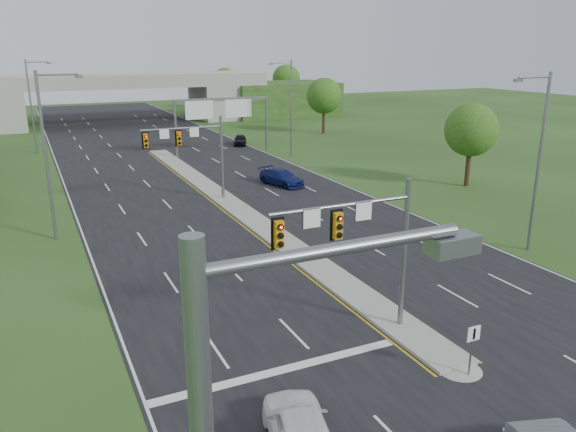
# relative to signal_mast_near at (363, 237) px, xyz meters

# --- Properties ---
(ground) EXTENTS (240.00, 240.00, 0.00)m
(ground) POSITION_rel_signal_mast_near_xyz_m (2.26, 0.07, -4.73)
(ground) COLOR #254217
(ground) RESTS_ON ground
(road) EXTENTS (24.00, 160.00, 0.02)m
(road) POSITION_rel_signal_mast_near_xyz_m (2.26, 35.07, -4.72)
(road) COLOR black
(road) RESTS_ON ground
(median) EXTENTS (2.00, 54.00, 0.16)m
(median) POSITION_rel_signal_mast_near_xyz_m (2.26, 23.07, -4.63)
(median) COLOR gray
(median) RESTS_ON road
(median_nose) EXTENTS (2.00, 2.00, 0.16)m
(median_nose) POSITION_rel_signal_mast_near_xyz_m (2.26, -3.93, -4.63)
(median_nose) COLOR gray
(median_nose) RESTS_ON road
(lane_markings) EXTENTS (23.72, 160.00, 0.01)m
(lane_markings) POSITION_rel_signal_mast_near_xyz_m (1.66, 28.99, -4.70)
(lane_markings) COLOR gold
(lane_markings) RESTS_ON road
(signal_mast_near) EXTENTS (6.62, 0.60, 7.00)m
(signal_mast_near) POSITION_rel_signal_mast_near_xyz_m (0.00, 0.00, 0.00)
(signal_mast_near) COLOR slate
(signal_mast_near) RESTS_ON ground
(signal_mast_far) EXTENTS (6.62, 0.60, 7.00)m
(signal_mast_far) POSITION_rel_signal_mast_near_xyz_m (0.00, 25.00, 0.00)
(signal_mast_far) COLOR slate
(signal_mast_far) RESTS_ON ground
(keep_right_sign) EXTENTS (0.60, 0.13, 2.20)m
(keep_right_sign) POSITION_rel_signal_mast_near_xyz_m (2.26, -4.45, -3.21)
(keep_right_sign) COLOR slate
(keep_right_sign) RESTS_ON ground
(sign_gantry) EXTENTS (11.58, 0.44, 6.67)m
(sign_gantry) POSITION_rel_signal_mast_near_xyz_m (8.95, 44.99, 0.51)
(sign_gantry) COLOR slate
(sign_gantry) RESTS_ON ground
(overpass) EXTENTS (80.00, 14.00, 8.10)m
(overpass) POSITION_rel_signal_mast_near_xyz_m (2.26, 80.07, -1.17)
(overpass) COLOR gray
(overpass) RESTS_ON ground
(lightpole_l_mid) EXTENTS (2.85, 0.25, 11.00)m
(lightpole_l_mid) POSITION_rel_signal_mast_near_xyz_m (-11.03, 20.07, 1.38)
(lightpole_l_mid) COLOR slate
(lightpole_l_mid) RESTS_ON ground
(lightpole_l_far) EXTENTS (2.85, 0.25, 11.00)m
(lightpole_l_far) POSITION_rel_signal_mast_near_xyz_m (-11.03, 55.07, 1.38)
(lightpole_l_far) COLOR slate
(lightpole_l_far) RESTS_ON ground
(lightpole_r_near) EXTENTS (2.85, 0.25, 11.00)m
(lightpole_r_near) POSITION_rel_signal_mast_near_xyz_m (15.56, 5.07, 1.38)
(lightpole_r_near) COLOR slate
(lightpole_r_near) RESTS_ON ground
(lightpole_r_far) EXTENTS (2.85, 0.25, 11.00)m
(lightpole_r_far) POSITION_rel_signal_mast_near_xyz_m (15.56, 40.07, 1.38)
(lightpole_r_far) COLOR slate
(lightpole_r_far) RESTS_ON ground
(tree_r_near) EXTENTS (4.80, 4.80, 7.60)m
(tree_r_near) POSITION_rel_signal_mast_near_xyz_m (24.26, 20.07, 0.45)
(tree_r_near) COLOR #382316
(tree_r_near) RESTS_ON ground
(tree_r_mid) EXTENTS (5.20, 5.20, 8.12)m
(tree_r_mid) POSITION_rel_signal_mast_near_xyz_m (28.26, 55.07, 0.78)
(tree_r_mid) COLOR #382316
(tree_r_mid) RESTS_ON ground
(tree_back_c) EXTENTS (5.60, 5.60, 8.32)m
(tree_back_c) POSITION_rel_signal_mast_near_xyz_m (26.26, 94.07, 0.78)
(tree_back_c) COLOR #382316
(tree_back_c) RESTS_ON ground
(tree_back_d) EXTENTS (6.00, 6.00, 8.85)m
(tree_back_d) POSITION_rel_signal_mast_near_xyz_m (40.26, 94.07, 1.11)
(tree_back_d) COLOR #382316
(tree_back_d) RESTS_ON ground
(car_white) EXTENTS (3.08, 5.18, 1.65)m
(car_white) POSITION_rel_signal_mast_near_xyz_m (-5.61, -5.59, -3.88)
(car_white) COLOR white
(car_white) RESTS_ON road
(car_far_b) EXTENTS (3.39, 5.35, 1.45)m
(car_far_b) POSITION_rel_signal_mast_near_xyz_m (8.87, 27.62, -3.98)
(car_far_b) COLOR #0D1552
(car_far_b) RESTS_ON road
(car_far_c) EXTENTS (2.95, 4.20, 1.33)m
(car_far_c) POSITION_rel_signal_mast_near_xyz_m (13.24, 50.43, -4.04)
(car_far_c) COLOR black
(car_far_c) RESTS_ON road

